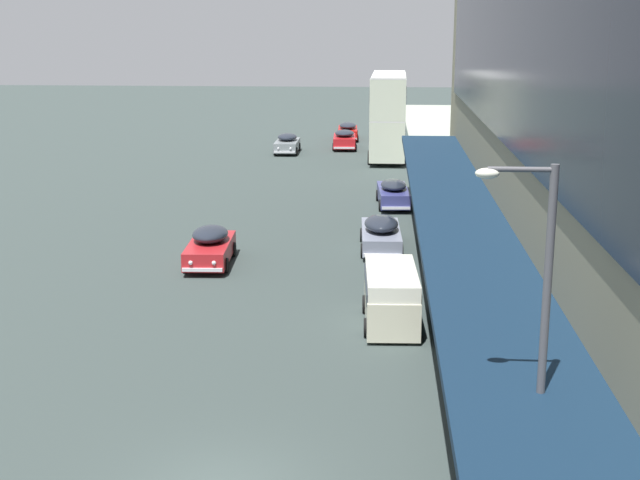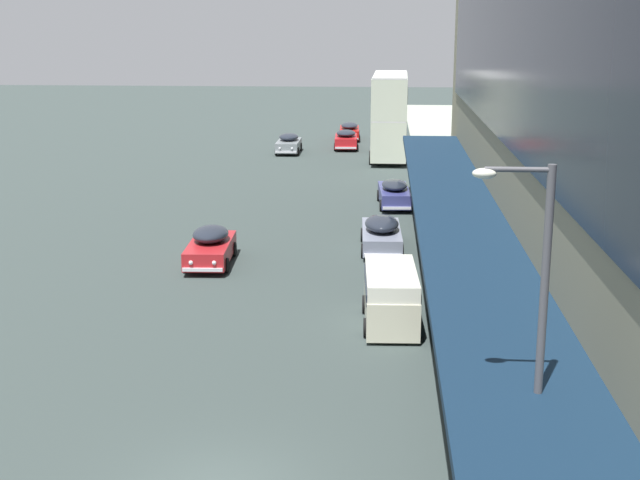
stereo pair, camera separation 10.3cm
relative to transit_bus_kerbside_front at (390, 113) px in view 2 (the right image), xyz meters
name	(u,v)px [view 2 (the right image)]	position (x,y,z in m)	size (l,w,h in m)	color
transit_bus_kerbside_front	(390,113)	(0.00, 0.00, 0.00)	(2.91, 9.50, 6.29)	beige
sedan_lead_near	(349,131)	(-3.40, 10.52, -2.64)	(1.90, 5.00, 1.50)	#AF1411
sedan_second_mid	(394,193)	(0.21, -17.50, -2.64)	(1.95, 4.90, 1.52)	navy
sedan_lead_mid	(210,246)	(-7.82, -30.20, -2.60)	(2.01, 4.57, 1.61)	#AA1D22
sedan_trailing_near	(381,233)	(-0.47, -27.30, -2.61)	(1.99, 5.06, 1.60)	slate
sedan_oncoming_front	(289,143)	(-7.85, 2.32, -2.64)	(1.85, 4.31, 1.51)	slate
sedan_second_near	(346,139)	(-3.46, 4.88, -2.62)	(1.99, 4.44, 1.55)	red
vw_van	(391,293)	(-0.12, -37.41, -2.29)	(2.03, 4.61, 1.96)	beige
pedestrian_at_kerb	(492,309)	(3.17, -39.10, -2.21)	(0.33, 0.61, 1.86)	#243633
street_lamp	(533,335)	(2.40, -50.88, 1.17)	(1.50, 0.28, 7.66)	#4C4C51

